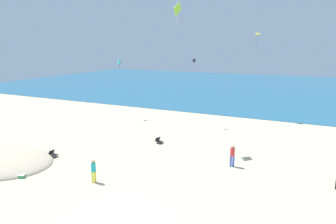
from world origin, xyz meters
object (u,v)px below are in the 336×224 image
object	(u,v)px
cooler_box	(22,176)
person_3	(94,170)
kite_yellow	(258,34)
person_1	(232,154)
kite_lime	(177,9)
kite_black	(194,61)
beach_chair_far_left	(53,154)
beach_chair_mid_beach	(159,141)
kite_teal	(120,61)

from	to	relation	value
cooler_box	person_3	size ratio (longest dim) A/B	0.37
kite_yellow	cooler_box	bearing A→B (deg)	-114.99
person_1	kite_lime	bearing A→B (deg)	-128.18
person_3	kite_black	world-z (taller)	kite_black
beach_chair_far_left	cooler_box	world-z (taller)	beach_chair_far_left
kite_black	beach_chair_mid_beach	bearing A→B (deg)	-94.09
kite_yellow	beach_chair_mid_beach	bearing A→B (deg)	-114.34
kite_yellow	kite_teal	xyz separation A→B (m)	(-14.98, -6.29, -3.17)
person_1	beach_chair_mid_beach	bearing A→B (deg)	-123.51
person_3	kite_lime	size ratio (longest dim) A/B	0.87
person_3	kite_black	distance (m)	17.56
beach_chair_far_left	cooler_box	distance (m)	3.93
person_1	person_3	world-z (taller)	person_1
cooler_box	kite_teal	xyz separation A→B (m)	(-3.83, 17.64, 6.82)
beach_chair_far_left	cooler_box	xyz separation A→B (m)	(1.06, -3.78, -0.13)
beach_chair_far_left	person_1	world-z (taller)	person_1
kite_teal	person_1	bearing A→B (deg)	-30.82
kite_yellow	kite_lime	bearing A→B (deg)	-107.45
beach_chair_mid_beach	beach_chair_far_left	xyz separation A→B (m)	(-6.12, -6.70, 0.00)
beach_chair_far_left	kite_yellow	world-z (taller)	kite_yellow
cooler_box	person_1	distance (m)	14.76
kite_lime	kite_teal	bearing A→B (deg)	145.88
person_1	kite_yellow	distance (m)	18.45
person_1	person_3	bearing A→B (deg)	-63.84
person_3	kite_yellow	distance (m)	25.03
kite_black	kite_teal	xyz separation A→B (m)	(-9.43, -0.26, -0.19)
person_1	kite_yellow	bearing A→B (deg)	170.09
beach_chair_far_left	kite_teal	size ratio (longest dim) A/B	0.55
person_1	kite_teal	bearing A→B (deg)	-135.26
beach_chair_far_left	kite_lime	world-z (taller)	kite_lime
person_3	kite_lime	distance (m)	14.05
beach_chair_mid_beach	person_1	bearing A→B (deg)	1.03
beach_chair_far_left	kite_teal	distance (m)	15.64
beach_chair_far_left	person_3	bearing A→B (deg)	-17.07
kite_teal	cooler_box	bearing A→B (deg)	-77.74
kite_black	kite_lime	bearing A→B (deg)	-80.28
beach_chair_far_left	cooler_box	bearing A→B (deg)	-70.56
beach_chair_mid_beach	kite_yellow	distance (m)	17.75
beach_chair_mid_beach	beach_chair_far_left	bearing A→B (deg)	-112.33
person_3	kite_yellow	size ratio (longest dim) A/B	1.00
cooler_box	person_3	distance (m)	5.19
person_1	kite_black	world-z (taller)	kite_black
beach_chair_mid_beach	person_3	xyz separation A→B (m)	(-0.17, -8.98, 0.64)
cooler_box	person_3	xyz separation A→B (m)	(4.90, 1.50, 0.77)
beach_chair_far_left	kite_teal	xyz separation A→B (m)	(-2.78, 13.86, 6.69)
kite_black	kite_lime	distance (m)	8.84
person_1	kite_black	distance (m)	13.55
person_1	kite_teal	distance (m)	19.84
kite_teal	kite_lime	bearing A→B (deg)	-34.12
beach_chair_mid_beach	cooler_box	world-z (taller)	beach_chair_mid_beach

